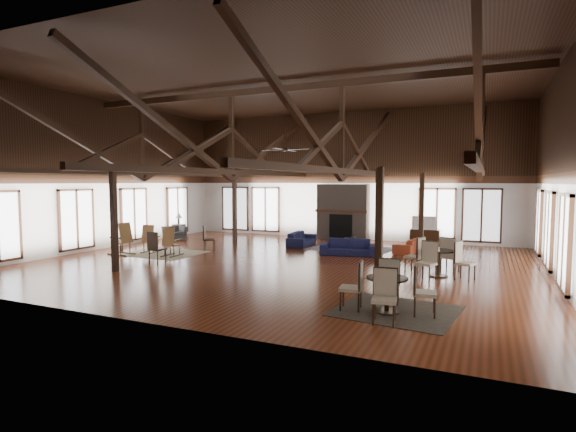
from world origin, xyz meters
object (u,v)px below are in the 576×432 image
at_px(coffee_table, 354,241).
at_px(sofa_orange, 410,245).
at_px(sofa_navy_left, 302,239).
at_px(tv_console, 425,236).
at_px(sofa_navy_front, 348,247).
at_px(armchair, 174,233).
at_px(cafe_table_far, 439,258).
at_px(cafe_table_near, 387,288).

bearing_deg(coffee_table, sofa_orange, 15.34).
relative_size(sofa_navy_left, tv_console, 1.58).
xyz_separation_m(sofa_navy_front, armchair, (-8.69, 0.89, 0.02)).
distance_m(coffee_table, cafe_table_far, 5.39).
bearing_deg(cafe_table_far, sofa_navy_left, 145.04).
xyz_separation_m(cafe_table_near, tv_console, (-0.65, 11.18, -0.21)).
bearing_deg(cafe_table_far, armchair, 164.13).
height_order(coffee_table, armchair, armchair).
bearing_deg(sofa_orange, armchair, -75.04).
height_order(sofa_navy_front, coffee_table, sofa_navy_front).
relative_size(sofa_navy_left, cafe_table_far, 0.95).
height_order(armchair, cafe_table_near, cafe_table_near).
bearing_deg(sofa_navy_front, cafe_table_far, -46.62).
bearing_deg(sofa_orange, tv_console, -173.78).
relative_size(sofa_orange, tv_console, 1.47).
height_order(coffee_table, tv_console, tv_console).
xyz_separation_m(coffee_table, tv_console, (2.35, 2.97, -0.05)).
xyz_separation_m(sofa_orange, tv_console, (0.22, 2.74, 0.04)).
distance_m(sofa_navy_front, cafe_table_near, 7.34).
bearing_deg(tv_console, armchair, -162.06).
bearing_deg(cafe_table_near, sofa_orange, 95.90).
relative_size(armchair, cafe_table_near, 0.48).
relative_size(sofa_navy_front, cafe_table_far, 0.99).
bearing_deg(coffee_table, cafe_table_near, -60.73).
bearing_deg(armchair, cafe_table_far, -74.17).
xyz_separation_m(sofa_navy_left, tv_console, (4.72, 2.78, 0.02)).
height_order(sofa_navy_front, armchair, armchair).
xyz_separation_m(sofa_navy_front, cafe_table_far, (3.43, -2.55, 0.23)).
distance_m(sofa_navy_front, sofa_orange, 2.57).
height_order(cafe_table_near, tv_console, cafe_table_near).
xyz_separation_m(sofa_navy_left, armchair, (-6.14, -0.74, 0.03)).
bearing_deg(sofa_orange, cafe_table_far, 30.06).
relative_size(coffee_table, armchair, 1.19).
bearing_deg(sofa_navy_front, sofa_orange, 30.53).
height_order(sofa_orange, armchair, armchair).
height_order(coffee_table, cafe_table_near, cafe_table_near).
relative_size(sofa_orange, coffee_table, 1.57).
bearing_deg(coffee_table, armchair, -167.14).
distance_m(armchair, cafe_table_far, 12.60).
height_order(sofa_navy_left, cafe_table_far, cafe_table_far).
relative_size(sofa_navy_front, tv_console, 1.64).
height_order(coffee_table, cafe_table_far, cafe_table_far).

